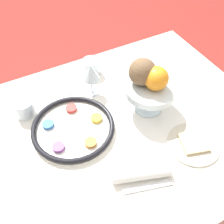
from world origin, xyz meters
TOP-DOWN VIEW (x-y plane):
  - ground_plane at (0.00, 0.00)m, footprint 8.00×8.00m
  - dining_table at (0.00, 0.00)m, footprint 1.21×0.92m
  - seder_plate at (-0.15, 0.07)m, footprint 0.32×0.32m
  - wine_glass at (-0.00, 0.22)m, footprint 0.07×0.07m
  - fruit_stand at (0.17, 0.03)m, footprint 0.20×0.20m
  - orange_fruit at (0.17, 0.02)m, footprint 0.09×0.09m
  - coconut at (0.14, 0.07)m, footprint 0.10×0.10m
  - bread_plate at (0.22, -0.20)m, footprint 0.19×0.19m
  - napkin_roll at (-0.02, -0.22)m, footprint 0.20×0.11m
  - cup_near at (-0.29, 0.23)m, footprint 0.08×0.08m
  - cup_mid at (0.05, 0.34)m, footprint 0.08×0.08m
  - fork_left at (-0.16, 0.34)m, footprint 0.10×0.18m
  - fork_right at (-0.13, 0.34)m, footprint 0.09×0.18m
  - spoon at (-0.02, -0.26)m, footprint 0.17×0.07m

SIDE VIEW (x-z plane):
  - ground_plane at x=0.00m, z-range 0.00..0.00m
  - dining_table at x=0.00m, z-range 0.00..0.76m
  - fork_left at x=-0.16m, z-range 0.76..0.77m
  - fork_right at x=-0.13m, z-range 0.76..0.77m
  - spoon at x=-0.02m, z-range 0.76..0.77m
  - bread_plate at x=0.22m, z-range 0.76..0.78m
  - seder_plate at x=-0.15m, z-range 0.77..0.80m
  - napkin_roll at x=-0.02m, z-range 0.76..0.81m
  - cup_near at x=-0.29m, z-range 0.76..0.84m
  - cup_mid at x=0.05m, z-range 0.76..0.84m
  - fruit_stand at x=0.17m, z-range 0.80..0.93m
  - wine_glass at x=0.00m, z-range 0.80..0.95m
  - orange_fruit at x=0.17m, z-range 0.89..0.98m
  - coconut at x=0.14m, z-range 0.89..0.99m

